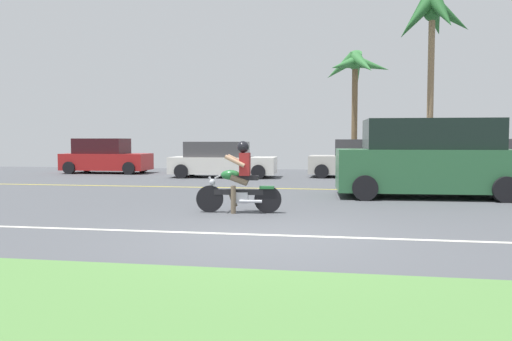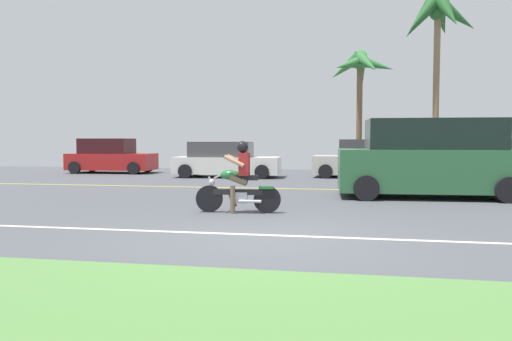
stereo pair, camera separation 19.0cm
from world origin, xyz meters
name	(u,v)px [view 2 (the right image)]	position (x,y,z in m)	size (l,w,h in m)	color
ground	(288,211)	(0.00, 3.00, -0.02)	(56.00, 30.00, 0.04)	#4C4F54
grass_median	(175,335)	(0.00, -4.10, 0.03)	(56.00, 3.80, 0.06)	#548442
lane_line_near	(266,235)	(0.00, 0.13, 0.00)	(50.40, 0.12, 0.01)	silver
lane_line_far	(306,189)	(0.00, 7.76, 0.00)	(50.40, 0.12, 0.01)	yellow
motorcyclist	(239,183)	(-0.96, 2.47, 0.63)	(1.79, 0.58, 1.50)	black
suv_nearby	(430,160)	(3.38, 6.12, 1.00)	(4.91, 2.40, 2.07)	#2D663D
parked_car_0	(110,157)	(-9.54, 13.73, 0.74)	(3.93, 1.96, 1.59)	#AD1E1E
parked_car_1	(225,160)	(-3.68, 12.16, 0.68)	(4.34, 2.01, 1.45)	white
parked_car_2	(364,160)	(1.91, 13.00, 0.72)	(4.00, 2.07, 1.54)	beige
parked_car_3	(486,160)	(6.65, 13.55, 0.73)	(4.35, 2.00, 1.56)	beige
palm_tree_0	(438,25)	(5.18, 16.47, 6.73)	(3.54, 3.63, 8.03)	#846B4C
palm_tree_1	(360,71)	(1.73, 15.74, 4.66)	(3.15, 3.04, 5.69)	brown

